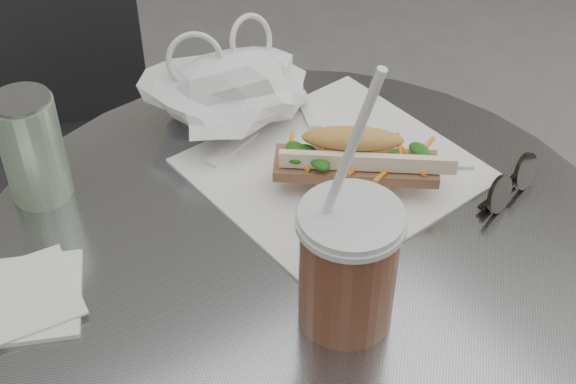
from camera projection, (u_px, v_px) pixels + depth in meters
chair_far at (83, 220)px, 1.54m from camera, size 0.41×0.44×0.74m
sandwich_paper at (334, 169)px, 1.01m from camera, size 0.33×0.32×0.00m
banh_mi at (354, 161)px, 0.96m from camera, size 0.24×0.22×0.08m
iced_coffee at (348, 265)px, 0.78m from camera, size 0.11×0.11×0.31m
sunglasses at (510, 184)px, 0.96m from camera, size 0.11×0.04×0.05m
plastic_bag at (233, 93)px, 1.05m from camera, size 0.22×0.18×0.10m
napkin_stack at (22, 298)px, 0.84m from camera, size 0.16×0.16×0.01m
drink_can at (32, 148)px, 0.93m from camera, size 0.07×0.07×0.14m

